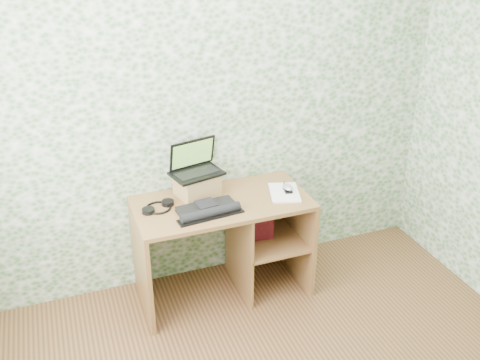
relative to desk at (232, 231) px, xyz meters
name	(u,v)px	position (x,y,z in m)	size (l,w,h in m)	color
wall_back	(206,111)	(-0.08, 0.28, 0.82)	(3.50, 3.50, 0.00)	silver
desk	(232,231)	(0.00, 0.00, 0.00)	(1.20, 0.60, 0.75)	brown
riser	(197,185)	(-0.21, 0.12, 0.35)	(0.27, 0.22, 0.16)	#9D7246
laptop	(195,165)	(-0.21, 0.15, 0.48)	(0.38, 0.31, 0.23)	black
keyboard	(208,210)	(-0.21, -0.14, 0.29)	(0.45, 0.27, 0.06)	black
headphones	(158,207)	(-0.51, 0.02, 0.28)	(0.23, 0.23, 0.03)	black
notepad	(284,193)	(0.37, -0.07, 0.28)	(0.20, 0.28, 0.01)	white
mouse	(288,189)	(0.40, -0.06, 0.30)	(0.06, 0.10, 0.03)	#BDBDC0
pen	(284,186)	(0.40, 0.01, 0.29)	(0.01, 0.01, 0.13)	black
red_box	(258,223)	(0.19, -0.03, 0.04)	(0.22, 0.07, 0.27)	maroon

